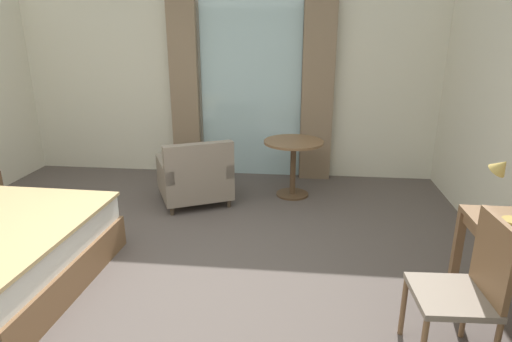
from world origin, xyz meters
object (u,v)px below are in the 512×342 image
object	(u,v)px
desk_lamp	(504,178)
armchair_by_window	(195,178)
desk_chair	(468,284)
round_cafe_table	(293,155)

from	to	relation	value
desk_lamp	armchair_by_window	size ratio (longest dim) A/B	0.43
desk_chair	desk_lamp	bearing A→B (deg)	56.93
desk_chair	desk_lamp	size ratio (longest dim) A/B	2.15
desk_chair	round_cafe_table	distance (m)	2.97
desk_lamp	armchair_by_window	xyz separation A→B (m)	(-2.63, 1.85, -0.74)
desk_chair	round_cafe_table	world-z (taller)	desk_chair
armchair_by_window	round_cafe_table	size ratio (longest dim) A/B	1.43
armchair_by_window	round_cafe_table	xyz separation A→B (m)	(1.16, 0.37, 0.21)
desk_lamp	armchair_by_window	distance (m)	3.30
desk_chair	round_cafe_table	size ratio (longest dim) A/B	1.32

